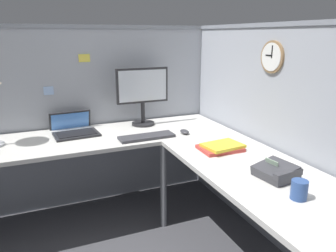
% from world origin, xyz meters
% --- Properties ---
extents(ground_plane, '(6.80, 6.80, 0.00)m').
position_xyz_m(ground_plane, '(0.00, 0.00, 0.00)').
color(ground_plane, '#47474C').
extents(cubicle_wall_back, '(2.57, 0.12, 1.58)m').
position_xyz_m(cubicle_wall_back, '(-0.36, 0.87, 0.79)').
color(cubicle_wall_back, '#999EA8').
rests_on(cubicle_wall_back, ground).
extents(cubicle_wall_right, '(0.12, 2.37, 1.58)m').
position_xyz_m(cubicle_wall_right, '(0.87, -0.27, 0.79)').
color(cubicle_wall_right, '#999EA8').
rests_on(cubicle_wall_right, ground).
extents(desk, '(2.35, 2.15, 0.73)m').
position_xyz_m(desk, '(-0.15, -0.05, 0.63)').
color(desk, silver).
rests_on(desk, ground).
extents(monitor, '(0.46, 0.20, 0.50)m').
position_xyz_m(monitor, '(0.16, 0.64, 1.02)').
color(monitor, '#232326').
rests_on(monitor, desk).
extents(laptop, '(0.37, 0.41, 0.22)m').
position_xyz_m(laptop, '(-0.44, 0.64, 0.75)').
color(laptop, '#232326').
rests_on(laptop, desk).
extents(keyboard, '(0.43, 0.15, 0.02)m').
position_xyz_m(keyboard, '(0.06, 0.26, 0.74)').
color(keyboard, '#38383D').
rests_on(keyboard, desk).
extents(computer_mouse, '(0.06, 0.10, 0.03)m').
position_xyz_m(computer_mouse, '(0.38, 0.25, 0.75)').
color(computer_mouse, '#38383D').
rests_on(computer_mouse, desk).
extents(office_phone, '(0.21, 0.23, 0.11)m').
position_xyz_m(office_phone, '(0.49, -0.70, 0.77)').
color(office_phone, '#38383D').
rests_on(office_phone, desk).
extents(book_stack, '(0.30, 0.23, 0.04)m').
position_xyz_m(book_stack, '(0.45, -0.19, 0.75)').
color(book_stack, '#BF3F38').
rests_on(book_stack, desk).
extents(coffee_mug, '(0.08, 0.08, 0.10)m').
position_xyz_m(coffee_mug, '(0.43, -0.93, 0.78)').
color(coffee_mug, '#2D4C8C').
rests_on(coffee_mug, desk).
extents(wall_clock, '(0.04, 0.22, 0.22)m').
position_xyz_m(wall_clock, '(0.82, -0.21, 1.35)').
color(wall_clock, olive).
extents(pinned_note_middle, '(0.09, 0.00, 0.07)m').
position_xyz_m(pinned_note_middle, '(-0.29, 0.82, 1.31)').
color(pinned_note_middle, '#EAD84C').
extents(pinned_note_rightmost, '(0.08, 0.00, 0.07)m').
position_xyz_m(pinned_note_rightmost, '(-0.59, 0.82, 1.06)').
color(pinned_note_rightmost, '#99B7E5').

